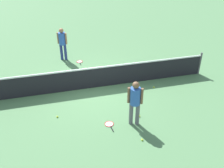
{
  "coord_description": "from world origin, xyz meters",
  "views": [
    {
      "loc": [
        -1.57,
        -9.17,
        5.8
      ],
      "look_at": [
        0.44,
        -1.35,
        0.9
      ],
      "focal_mm": 40.57,
      "sensor_mm": 36.0,
      "label": 1
    }
  ],
  "objects_px": {
    "tennis_ball_by_net": "(57,117)",
    "tennis_racket_far_player": "(80,62)",
    "player_near_side": "(135,100)",
    "tennis_ball_stray_right": "(139,116)",
    "player_far_side": "(62,42)",
    "tennis_racket_near_player": "(109,124)",
    "tennis_ball_near_player": "(154,87)",
    "tennis_ball_midcourt": "(142,140)"
  },
  "relations": [
    {
      "from": "tennis_ball_by_net",
      "to": "tennis_racket_far_player",
      "type": "bearing_deg",
      "value": 71.61
    },
    {
      "from": "player_near_side",
      "to": "tennis_ball_stray_right",
      "type": "bearing_deg",
      "value": 44.08
    },
    {
      "from": "tennis_ball_by_net",
      "to": "tennis_ball_stray_right",
      "type": "distance_m",
      "value": 2.98
    },
    {
      "from": "player_far_side",
      "to": "tennis_racket_near_player",
      "type": "bearing_deg",
      "value": -79.56
    },
    {
      "from": "player_far_side",
      "to": "tennis_racket_near_player",
      "type": "height_order",
      "value": "player_far_side"
    },
    {
      "from": "tennis_ball_near_player",
      "to": "tennis_ball_midcourt",
      "type": "height_order",
      "value": "same"
    },
    {
      "from": "tennis_ball_near_player",
      "to": "tennis_racket_far_player",
      "type": "bearing_deg",
      "value": 129.77
    },
    {
      "from": "tennis_ball_near_player",
      "to": "player_far_side",
      "type": "bearing_deg",
      "value": 132.61
    },
    {
      "from": "tennis_ball_by_net",
      "to": "tennis_ball_midcourt",
      "type": "relative_size",
      "value": 1.0
    },
    {
      "from": "tennis_racket_near_player",
      "to": "tennis_racket_far_player",
      "type": "height_order",
      "value": "same"
    },
    {
      "from": "tennis_ball_near_player",
      "to": "tennis_ball_stray_right",
      "type": "distance_m",
      "value": 2.14
    },
    {
      "from": "player_far_side",
      "to": "tennis_ball_by_net",
      "type": "distance_m",
      "value": 4.95
    },
    {
      "from": "tennis_ball_near_player",
      "to": "tennis_ball_midcourt",
      "type": "xyz_separation_m",
      "value": [
        -1.61,
        -2.9,
        0.0
      ]
    },
    {
      "from": "player_near_side",
      "to": "tennis_racket_near_player",
      "type": "relative_size",
      "value": 2.85
    },
    {
      "from": "tennis_racket_near_player",
      "to": "tennis_racket_far_player",
      "type": "xyz_separation_m",
      "value": [
        -0.3,
        5.18,
        0.0
      ]
    },
    {
      "from": "tennis_racket_far_player",
      "to": "tennis_ball_by_net",
      "type": "relative_size",
      "value": 8.86
    },
    {
      "from": "player_far_side",
      "to": "tennis_ball_midcourt",
      "type": "height_order",
      "value": "player_far_side"
    },
    {
      "from": "tennis_racket_far_player",
      "to": "player_near_side",
      "type": "bearing_deg",
      "value": -77.89
    },
    {
      "from": "player_far_side",
      "to": "tennis_ball_stray_right",
      "type": "xyz_separation_m",
      "value": [
        2.21,
        -5.51,
        -0.98
      ]
    },
    {
      "from": "tennis_racket_near_player",
      "to": "tennis_ball_near_player",
      "type": "relative_size",
      "value": 9.05
    },
    {
      "from": "tennis_racket_near_player",
      "to": "tennis_ball_stray_right",
      "type": "distance_m",
      "value": 1.17
    },
    {
      "from": "player_near_side",
      "to": "tennis_ball_near_player",
      "type": "xyz_separation_m",
      "value": [
        1.6,
        2.03,
        -0.98
      ]
    },
    {
      "from": "tennis_racket_far_player",
      "to": "tennis_ball_by_net",
      "type": "bearing_deg",
      "value": -108.39
    },
    {
      "from": "tennis_ball_midcourt",
      "to": "tennis_ball_stray_right",
      "type": "relative_size",
      "value": 1.0
    },
    {
      "from": "tennis_ball_midcourt",
      "to": "tennis_racket_near_player",
      "type": "bearing_deg",
      "value": 129.35
    },
    {
      "from": "tennis_ball_near_player",
      "to": "tennis_ball_by_net",
      "type": "distance_m",
      "value": 4.3
    },
    {
      "from": "player_far_side",
      "to": "tennis_ball_near_player",
      "type": "distance_m",
      "value": 5.25
    },
    {
      "from": "tennis_racket_far_player",
      "to": "tennis_ball_stray_right",
      "type": "height_order",
      "value": "tennis_ball_stray_right"
    },
    {
      "from": "tennis_ball_near_player",
      "to": "tennis_ball_midcourt",
      "type": "relative_size",
      "value": 1.0
    },
    {
      "from": "tennis_ball_midcourt",
      "to": "tennis_ball_by_net",
      "type": "bearing_deg",
      "value": 143.76
    },
    {
      "from": "tennis_ball_by_net",
      "to": "tennis_racket_near_player",
      "type": "bearing_deg",
      "value": -26.5
    },
    {
      "from": "player_near_side",
      "to": "tennis_ball_midcourt",
      "type": "bearing_deg",
      "value": -90.44
    },
    {
      "from": "tennis_racket_near_player",
      "to": "tennis_ball_by_net",
      "type": "relative_size",
      "value": 9.05
    },
    {
      "from": "tennis_ball_near_player",
      "to": "tennis_ball_by_net",
      "type": "height_order",
      "value": "same"
    },
    {
      "from": "player_near_side",
      "to": "tennis_racket_far_player",
      "type": "xyz_separation_m",
      "value": [
        -1.14,
        5.33,
        -1.0
      ]
    },
    {
      "from": "tennis_racket_near_player",
      "to": "tennis_ball_stray_right",
      "type": "relative_size",
      "value": 9.05
    },
    {
      "from": "tennis_racket_far_player",
      "to": "tennis_ball_midcourt",
      "type": "relative_size",
      "value": 8.86
    },
    {
      "from": "tennis_racket_far_player",
      "to": "tennis_ball_near_player",
      "type": "distance_m",
      "value": 4.29
    },
    {
      "from": "player_near_side",
      "to": "tennis_racket_near_player",
      "type": "xyz_separation_m",
      "value": [
        -0.84,
        0.15,
        -1.0
      ]
    },
    {
      "from": "tennis_racket_far_player",
      "to": "tennis_ball_stray_right",
      "type": "bearing_deg",
      "value": -73.73
    },
    {
      "from": "tennis_ball_by_net",
      "to": "tennis_ball_stray_right",
      "type": "relative_size",
      "value": 1.0
    },
    {
      "from": "player_far_side",
      "to": "tennis_racket_far_player",
      "type": "relative_size",
      "value": 2.91
    }
  ]
}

